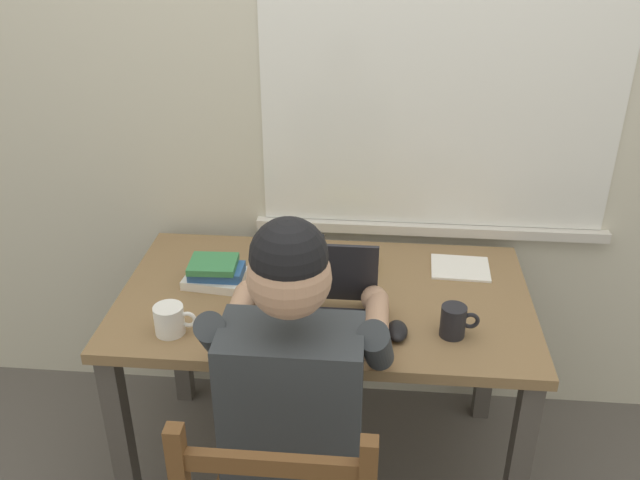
{
  "coord_description": "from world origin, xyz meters",
  "views": [
    {
      "loc": [
        0.15,
        -1.84,
        1.89
      ],
      "look_at": [
        -0.01,
        -0.05,
        0.95
      ],
      "focal_mm": 38.63,
      "sensor_mm": 36.0,
      "label": 1
    }
  ],
  "objects": [
    {
      "name": "laptop",
      "position": [
        0.0,
        -0.16,
        0.78
      ],
      "size": [
        0.33,
        0.29,
        0.23
      ],
      "color": "#232328",
      "rests_on": "desk"
    },
    {
      "name": "paper_pile_near_laptop",
      "position": [
        0.44,
        0.2,
        0.73
      ],
      "size": [
        0.2,
        0.17,
        0.01
      ],
      "primitive_type": "cube",
      "rotation": [
        0.0,
        0.0,
        -0.04
      ],
      "color": "white",
      "rests_on": "desk"
    },
    {
      "name": "computer_mouse",
      "position": [
        0.23,
        -0.2,
        0.74
      ],
      "size": [
        0.06,
        0.1,
        0.03
      ],
      "primitive_type": "ellipsoid",
      "color": "black",
      "rests_on": "desk"
    },
    {
      "name": "coffee_mug_dark",
      "position": [
        0.39,
        -0.19,
        0.78
      ],
      "size": [
        0.11,
        0.07,
        0.1
      ],
      "color": "black",
      "rests_on": "desk"
    },
    {
      "name": "back_wall",
      "position": [
        0.01,
        0.45,
        1.3
      ],
      "size": [
        6.0,
        0.08,
        2.6
      ],
      "color": "beige",
      "rests_on": "ground"
    },
    {
      "name": "ground_plane",
      "position": [
        0.0,
        0.0,
        0.0
      ],
      "size": [
        8.0,
        8.0,
        0.0
      ],
      "primitive_type": "plane",
      "color": "#56514C"
    },
    {
      "name": "desk",
      "position": [
        0.0,
        0.0,
        0.63
      ],
      "size": [
        1.29,
        0.74,
        0.73
      ],
      "color": "olive",
      "rests_on": "ground"
    },
    {
      "name": "coffee_mug_white",
      "position": [
        -0.42,
        -0.24,
        0.77
      ],
      "size": [
        0.12,
        0.09,
        0.09
      ],
      "color": "white",
      "rests_on": "desk"
    },
    {
      "name": "seated_person",
      "position": [
        -0.03,
        -0.44,
        0.69
      ],
      "size": [
        0.5,
        0.6,
        1.26
      ],
      "color": "#33383D",
      "rests_on": "ground"
    },
    {
      "name": "book_stack_main",
      "position": [
        -0.36,
        0.04,
        0.77
      ],
      "size": [
        0.2,
        0.17,
        0.08
      ],
      "color": "white",
      "rests_on": "desk"
    },
    {
      "name": "book_stack_side",
      "position": [
        0.04,
        0.17,
        0.76
      ],
      "size": [
        0.21,
        0.13,
        0.06
      ],
      "color": "#38844C",
      "rests_on": "desk"
    }
  ]
}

